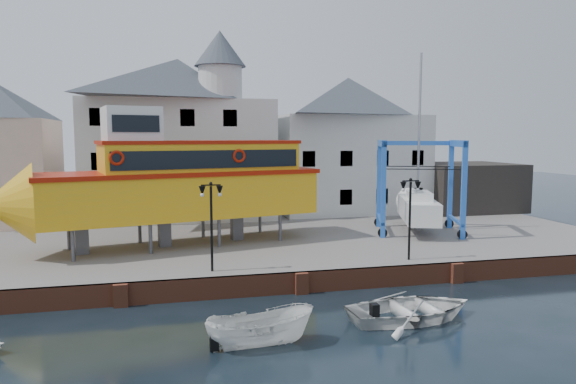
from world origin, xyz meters
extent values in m
plane|color=black|center=(0.00, 0.00, 0.00)|extent=(140.00, 140.00, 0.00)
cube|color=slate|center=(0.00, 11.00, 0.50)|extent=(44.00, 22.00, 1.00)
cube|color=brown|center=(0.00, 0.12, 0.50)|extent=(44.00, 0.25, 1.00)
cube|color=brown|center=(-8.00, -0.05, 0.50)|extent=(0.60, 0.36, 1.00)
cube|color=brown|center=(0.00, -0.05, 0.50)|extent=(0.60, 0.36, 1.00)
cube|color=brown|center=(8.00, -0.05, 0.50)|extent=(0.60, 0.36, 1.00)
cube|color=silver|center=(-5.00, 18.50, 5.50)|extent=(14.00, 8.00, 9.00)
pyramid|color=#313840|center=(-5.00, 18.50, 11.60)|extent=(14.00, 8.00, 3.20)
cube|color=black|center=(-10.50, 14.54, 2.60)|extent=(1.00, 0.08, 1.20)
cube|color=black|center=(-7.50, 14.54, 2.60)|extent=(1.00, 0.08, 1.20)
cube|color=black|center=(-4.50, 14.54, 2.60)|extent=(1.00, 0.08, 1.20)
cube|color=black|center=(-1.50, 14.54, 2.60)|extent=(1.00, 0.08, 1.20)
cube|color=black|center=(-10.50, 14.54, 5.60)|extent=(1.00, 0.08, 1.20)
cube|color=black|center=(-7.50, 14.54, 5.60)|extent=(1.00, 0.08, 1.20)
cube|color=black|center=(-4.50, 14.54, 5.60)|extent=(1.00, 0.08, 1.20)
cube|color=black|center=(-1.50, 14.54, 5.60)|extent=(1.00, 0.08, 1.20)
cube|color=black|center=(-10.50, 14.54, 8.60)|extent=(1.00, 0.08, 1.20)
cube|color=black|center=(-7.50, 14.54, 8.60)|extent=(1.00, 0.08, 1.20)
cube|color=black|center=(-4.50, 14.54, 8.60)|extent=(1.00, 0.08, 1.20)
cube|color=black|center=(-1.50, 14.54, 8.60)|extent=(1.00, 0.08, 1.20)
cylinder|color=silver|center=(-2.00, 16.10, 11.20)|extent=(3.20, 3.20, 2.40)
cone|color=#313840|center=(-2.00, 16.10, 13.70)|extent=(3.80, 3.80, 2.60)
cube|color=silver|center=(9.00, 19.00, 5.00)|extent=(12.00, 8.00, 8.00)
pyramid|color=#313840|center=(9.00, 19.00, 10.60)|extent=(12.00, 8.00, 3.20)
cube|color=black|center=(4.50, 15.04, 2.60)|extent=(1.00, 0.08, 1.20)
cube|color=black|center=(7.50, 15.04, 2.60)|extent=(1.00, 0.08, 1.20)
cube|color=black|center=(10.50, 15.04, 2.60)|extent=(1.00, 0.08, 1.20)
cube|color=black|center=(13.50, 15.04, 2.60)|extent=(1.00, 0.08, 1.20)
cube|color=black|center=(4.50, 15.04, 5.60)|extent=(1.00, 0.08, 1.20)
cube|color=black|center=(7.50, 15.04, 5.60)|extent=(1.00, 0.08, 1.20)
cube|color=black|center=(10.50, 15.04, 5.60)|extent=(1.00, 0.08, 1.20)
cube|color=black|center=(13.50, 15.04, 5.60)|extent=(1.00, 0.08, 1.20)
cube|color=black|center=(19.00, 17.00, 3.00)|extent=(8.00, 7.00, 4.00)
cylinder|color=black|center=(-4.00, 1.20, 3.00)|extent=(0.12, 0.12, 4.00)
cube|color=black|center=(-4.00, 1.20, 5.05)|extent=(0.90, 0.06, 0.06)
sphere|color=black|center=(-4.00, 1.20, 5.12)|extent=(0.16, 0.16, 0.16)
cone|color=black|center=(-4.40, 1.20, 4.78)|extent=(0.32, 0.32, 0.45)
sphere|color=white|center=(-4.40, 1.20, 4.60)|extent=(0.18, 0.18, 0.18)
cone|color=black|center=(-3.60, 1.20, 4.78)|extent=(0.32, 0.32, 0.45)
sphere|color=white|center=(-3.60, 1.20, 4.60)|extent=(0.18, 0.18, 0.18)
cylinder|color=black|center=(6.00, 1.20, 3.00)|extent=(0.12, 0.12, 4.00)
cube|color=black|center=(6.00, 1.20, 5.05)|extent=(0.90, 0.06, 0.06)
sphere|color=black|center=(6.00, 1.20, 5.12)|extent=(0.16, 0.16, 0.16)
cone|color=black|center=(5.60, 1.20, 4.78)|extent=(0.32, 0.32, 0.45)
sphere|color=white|center=(5.60, 1.20, 4.60)|extent=(0.18, 0.18, 0.18)
cone|color=black|center=(6.40, 1.20, 4.78)|extent=(0.32, 0.32, 0.45)
sphere|color=white|center=(6.40, 1.20, 4.60)|extent=(0.18, 0.18, 0.18)
cylinder|color=#59595E|center=(-10.67, 4.74, 1.83)|extent=(0.24, 0.24, 1.66)
cylinder|color=#59595E|center=(-11.38, 7.75, 1.83)|extent=(0.24, 0.24, 1.66)
cylinder|color=#59595E|center=(-6.91, 5.63, 1.83)|extent=(0.24, 0.24, 1.66)
cylinder|color=#59595E|center=(-7.62, 8.64, 1.83)|extent=(0.24, 0.24, 1.66)
cylinder|color=#59595E|center=(-3.15, 6.52, 1.83)|extent=(0.24, 0.24, 1.66)
cylinder|color=#59595E|center=(-3.86, 9.53, 1.83)|extent=(0.24, 0.24, 1.66)
cylinder|color=#59595E|center=(0.61, 7.41, 1.83)|extent=(0.24, 0.24, 1.66)
cylinder|color=#59595E|center=(-0.10, 10.42, 1.83)|extent=(0.24, 0.24, 1.66)
cube|color=#59595E|center=(-10.49, 6.37, 1.83)|extent=(0.77, 0.69, 1.66)
cube|color=#59595E|center=(-6.19, 7.39, 1.83)|extent=(0.77, 0.69, 1.66)
cube|color=#59595E|center=(-1.89, 8.40, 1.83)|extent=(0.77, 0.69, 1.66)
cube|color=#F7A710|center=(-5.12, 7.64, 3.87)|extent=(16.01, 7.64, 2.43)
cone|color=#F7A710|center=(-13.82, 5.58, 3.87)|extent=(3.33, 4.64, 4.20)
cube|color=#A31905|center=(-5.12, 7.64, 5.20)|extent=(16.37, 7.89, 0.24)
cube|color=#F7A710|center=(-4.04, 7.89, 5.97)|extent=(11.61, 6.20, 1.77)
cube|color=black|center=(-3.60, 6.04, 6.02)|extent=(10.33, 2.50, 0.99)
cube|color=black|center=(-4.48, 9.75, 6.02)|extent=(10.33, 2.50, 0.99)
cube|color=#A31905|center=(-4.04, 7.89, 6.95)|extent=(11.85, 6.35, 0.20)
cube|color=white|center=(-7.80, 7.00, 7.86)|extent=(3.46, 3.46, 2.01)
cube|color=black|center=(-7.47, 5.58, 7.94)|extent=(2.36, 0.61, 0.88)
torus|color=#A31905|center=(-8.43, 4.85, 6.19)|extent=(0.79, 0.33, 0.77)
torus|color=#A31905|center=(-1.98, 6.37, 6.19)|extent=(0.79, 0.33, 0.77)
cube|color=blue|center=(7.04, 6.91, 3.99)|extent=(0.38, 0.38, 5.99)
cylinder|color=black|center=(7.04, 6.91, 1.30)|extent=(0.64, 0.40, 0.60)
cube|color=blue|center=(8.36, 10.66, 3.99)|extent=(0.38, 0.38, 5.99)
cylinder|color=black|center=(8.36, 10.66, 1.30)|extent=(0.64, 0.40, 0.60)
cube|color=blue|center=(11.60, 5.31, 3.99)|extent=(0.38, 0.38, 5.99)
cylinder|color=black|center=(11.60, 5.31, 1.30)|extent=(0.64, 0.40, 0.60)
cube|color=blue|center=(12.92, 9.06, 3.99)|extent=(0.38, 0.38, 5.99)
cylinder|color=black|center=(12.92, 9.06, 1.30)|extent=(0.64, 0.40, 0.60)
cube|color=blue|center=(7.70, 8.79, 6.84)|extent=(1.70, 4.13, 0.42)
cube|color=blue|center=(7.70, 8.79, 1.86)|extent=(1.61, 4.10, 0.18)
cube|color=blue|center=(12.26, 7.19, 6.84)|extent=(1.70, 4.13, 0.42)
cube|color=blue|center=(12.26, 7.19, 1.86)|extent=(1.61, 4.10, 0.18)
cube|color=blue|center=(10.64, 9.86, 6.84)|extent=(4.94, 1.98, 0.30)
cube|color=white|center=(9.98, 7.99, 2.54)|extent=(3.98, 6.70, 1.37)
cone|color=white|center=(11.24, 11.58, 2.54)|extent=(2.31, 1.94, 1.97)
cube|color=#59595E|center=(9.98, 7.99, 1.56)|extent=(0.70, 1.52, 0.60)
cube|color=white|center=(9.84, 7.58, 3.48)|extent=(2.14, 2.87, 0.51)
cylinder|color=#99999E|center=(10.12, 8.39, 7.93)|extent=(0.20, 0.20, 9.41)
cube|color=black|center=(9.47, 6.54, 5.26)|extent=(4.31, 1.61, 0.05)
cube|color=black|center=(10.49, 9.44, 5.26)|extent=(4.31, 1.61, 0.05)
imported|color=white|center=(-2.91, -5.56, 0.00)|extent=(3.93, 1.69, 1.48)
imported|color=white|center=(3.45, -4.26, 0.00)|extent=(5.49, 4.09, 1.09)
camera|label=1|loc=(-5.88, -22.45, 7.24)|focal=32.00mm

